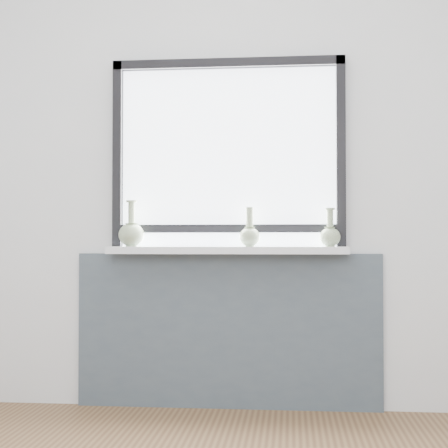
# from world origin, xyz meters

# --- Properties ---
(back_wall) EXTENTS (3.60, 0.02, 2.60)m
(back_wall) POSITION_xyz_m (0.00, 1.81, 1.30)
(back_wall) COLOR silver
(back_wall) RESTS_ON ground
(apron_panel) EXTENTS (1.70, 0.03, 0.86)m
(apron_panel) POSITION_xyz_m (0.00, 1.78, 0.43)
(apron_panel) COLOR #434F58
(apron_panel) RESTS_ON ground
(windowsill) EXTENTS (1.32, 0.18, 0.04)m
(windowsill) POSITION_xyz_m (0.00, 1.71, 0.88)
(windowsill) COLOR white
(windowsill) RESTS_ON apron_panel
(window) EXTENTS (1.30, 0.06, 1.05)m
(window) POSITION_xyz_m (0.00, 1.77, 1.44)
(window) COLOR black
(window) RESTS_ON windowsill
(vase_a) EXTENTS (0.14, 0.14, 0.26)m
(vase_a) POSITION_xyz_m (-0.53, 1.68, 0.98)
(vase_a) COLOR #A2BA8F
(vase_a) RESTS_ON windowsill
(vase_b) EXTENTS (0.11, 0.11, 0.22)m
(vase_b) POSITION_xyz_m (0.13, 1.70, 0.97)
(vase_b) COLOR #A2BA8F
(vase_b) RESTS_ON windowsill
(vase_c) EXTENTS (0.11, 0.11, 0.21)m
(vase_c) POSITION_xyz_m (0.56, 1.69, 0.96)
(vase_c) COLOR #A2BA8F
(vase_c) RESTS_ON windowsill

